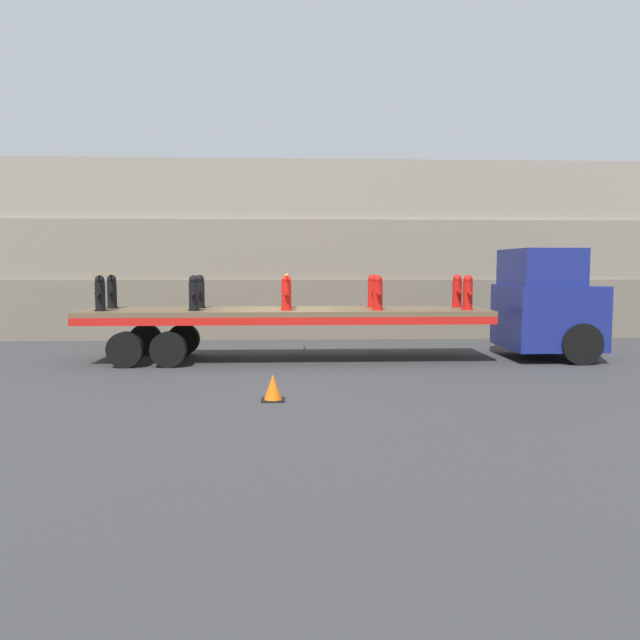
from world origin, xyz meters
TOP-DOWN VIEW (x-y plane):
  - ground_plane at (0.00, 0.00)m, footprint 120.00×120.00m
  - rock_cliff at (0.00, 6.31)m, footprint 60.00×3.30m
  - truck_cab at (7.23, 0.00)m, footprint 2.36×2.69m
  - flatbed_trailer at (-0.72, 0.00)m, footprint 10.80×2.52m
  - fire_hydrant_black_near_0 at (-4.80, -0.53)m, footprint 0.32×0.57m
  - fire_hydrant_black_far_0 at (-4.80, 0.53)m, footprint 0.32×0.57m
  - fire_hydrant_black_near_1 at (-2.40, -0.53)m, footprint 0.32×0.57m
  - fire_hydrant_black_far_1 at (-2.40, 0.53)m, footprint 0.32×0.57m
  - fire_hydrant_red_near_2 at (0.00, -0.53)m, footprint 0.32×0.57m
  - fire_hydrant_red_far_2 at (0.00, 0.53)m, footprint 0.32×0.57m
  - fire_hydrant_red_near_3 at (2.40, -0.53)m, footprint 0.32×0.57m
  - fire_hydrant_red_far_3 at (2.40, 0.53)m, footprint 0.32×0.57m
  - fire_hydrant_red_near_4 at (4.80, -0.53)m, footprint 0.32×0.57m
  - fire_hydrant_red_far_4 at (4.80, 0.53)m, footprint 0.32×0.57m
  - cargo_strap_rear at (-4.80, 0.00)m, footprint 0.05×2.61m
  - cargo_strap_middle at (0.00, 0.00)m, footprint 0.05×2.61m
  - traffic_cone at (-0.23, -5.17)m, footprint 0.44×0.44m

SIDE VIEW (x-z plane):
  - ground_plane at x=0.00m, z-range 0.00..0.00m
  - traffic_cone at x=-0.23m, z-range -0.01..0.50m
  - flatbed_trailer at x=-0.72m, z-range 0.44..1.83m
  - truck_cab at x=7.23m, z-range -0.02..2.99m
  - fire_hydrant_black_near_0 at x=-4.80m, z-range 1.38..2.30m
  - fire_hydrant_black_far_0 at x=-4.80m, z-range 1.38..2.30m
  - fire_hydrant_black_near_1 at x=-2.40m, z-range 1.38..2.30m
  - fire_hydrant_black_far_1 at x=-2.40m, z-range 1.38..2.30m
  - fire_hydrant_red_near_2 at x=0.00m, z-range 1.38..2.30m
  - fire_hydrant_red_far_2 at x=0.00m, z-range 1.38..2.30m
  - fire_hydrant_red_near_3 at x=2.40m, z-range 1.38..2.30m
  - fire_hydrant_red_far_3 at x=2.40m, z-range 1.38..2.30m
  - fire_hydrant_red_near_4 at x=4.80m, z-range 1.38..2.30m
  - fire_hydrant_red_far_4 at x=4.80m, z-range 1.38..2.30m
  - cargo_strap_rear at x=-4.80m, z-range 2.31..2.32m
  - cargo_strap_middle at x=0.00m, z-range 2.31..2.32m
  - rock_cliff at x=0.00m, z-range 0.00..6.24m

